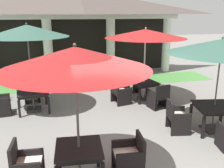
{
  "coord_description": "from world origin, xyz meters",
  "views": [
    {
      "loc": [
        -1.53,
        -4.66,
        3.26
      ],
      "look_at": [
        0.3,
        2.72,
        1.08
      ],
      "focal_mm": 40.25,
      "sensor_mm": 36.0,
      "label": 1
    }
  ],
  "objects_px": {
    "patio_umbrella_near_foreground": "(27,31)",
    "patio_table_mid_right": "(214,109)",
    "patio_chair_far_back_east": "(129,157)",
    "patio_table_far_back": "(79,152)",
    "patio_chair_near_foreground_west": "(0,103)",
    "patio_umbrella_mid_right": "(222,47)",
    "patio_chair_mid_right_west": "(177,117)",
    "patio_chair_mid_left_north": "(131,83)",
    "patio_chair_mid_left_south": "(159,97)",
    "patio_chair_near_foreground_north": "(32,91)",
    "terracotta_urn": "(68,88)",
    "patio_table_near_foreground": "(33,94)",
    "patio_chair_mid_left_west": "(120,93)",
    "patio_chair_far_back_west": "(26,167)",
    "patio_umbrella_mid_left": "(145,34)",
    "patio_umbrella_far_back": "(75,59)",
    "patio_table_mid_left": "(144,84)"
  },
  "relations": [
    {
      "from": "patio_chair_near_foreground_north",
      "to": "patio_table_far_back",
      "type": "height_order",
      "value": "patio_chair_near_foreground_north"
    },
    {
      "from": "patio_chair_far_back_west",
      "to": "patio_chair_mid_right_west",
      "type": "bearing_deg",
      "value": 115.14
    },
    {
      "from": "patio_chair_near_foreground_west",
      "to": "patio_umbrella_mid_left",
      "type": "bearing_deg",
      "value": 87.02
    },
    {
      "from": "patio_umbrella_mid_right",
      "to": "patio_chair_far_back_west",
      "type": "xyz_separation_m",
      "value": [
        -4.96,
        -1.25,
        -1.97
      ]
    },
    {
      "from": "patio_chair_near_foreground_north",
      "to": "patio_table_mid_right",
      "type": "distance_m",
      "value": 6.4
    },
    {
      "from": "patio_table_mid_left",
      "to": "terracotta_urn",
      "type": "xyz_separation_m",
      "value": [
        -2.76,
        1.6,
        -0.42
      ]
    },
    {
      "from": "patio_table_mid_left",
      "to": "patio_table_mid_right",
      "type": "relative_size",
      "value": 0.9
    },
    {
      "from": "patio_chair_near_foreground_north",
      "to": "patio_chair_mid_left_south",
      "type": "height_order",
      "value": "patio_chair_mid_left_south"
    },
    {
      "from": "patio_umbrella_near_foreground",
      "to": "patio_umbrella_mid_right",
      "type": "height_order",
      "value": "patio_umbrella_near_foreground"
    },
    {
      "from": "patio_chair_mid_left_south",
      "to": "patio_chair_mid_left_north",
      "type": "distance_m",
      "value": 2.01
    },
    {
      "from": "patio_umbrella_near_foreground",
      "to": "patio_table_mid_right",
      "type": "relative_size",
      "value": 2.48
    },
    {
      "from": "patio_chair_far_back_east",
      "to": "patio_umbrella_far_back",
      "type": "bearing_deg",
      "value": 90.0
    },
    {
      "from": "patio_chair_near_foreground_west",
      "to": "patio_table_far_back",
      "type": "height_order",
      "value": "patio_chair_near_foreground_west"
    },
    {
      "from": "patio_umbrella_mid_left",
      "to": "patio_umbrella_mid_right",
      "type": "bearing_deg",
      "value": -71.7
    },
    {
      "from": "patio_umbrella_near_foreground",
      "to": "patio_umbrella_mid_right",
      "type": "distance_m",
      "value": 5.76
    },
    {
      "from": "patio_table_mid_left",
      "to": "patio_umbrella_far_back",
      "type": "xyz_separation_m",
      "value": [
        -2.97,
        -4.29,
        1.86
      ]
    },
    {
      "from": "patio_chair_mid_left_north",
      "to": "patio_chair_mid_right_west",
      "type": "relative_size",
      "value": 0.95
    },
    {
      "from": "patio_chair_mid_left_north",
      "to": "patio_chair_far_back_east",
      "type": "relative_size",
      "value": 0.96
    },
    {
      "from": "patio_chair_mid_left_west",
      "to": "patio_chair_far_back_east",
      "type": "bearing_deg",
      "value": -23.89
    },
    {
      "from": "patio_umbrella_near_foreground",
      "to": "patio_chair_far_back_west",
      "type": "relative_size",
      "value": 3.17
    },
    {
      "from": "patio_chair_mid_left_west",
      "to": "patio_chair_mid_right_west",
      "type": "relative_size",
      "value": 0.97
    },
    {
      "from": "patio_chair_mid_left_west",
      "to": "patio_chair_far_back_west",
      "type": "xyz_separation_m",
      "value": [
        -2.99,
        -4.02,
        0.01
      ]
    },
    {
      "from": "patio_umbrella_near_foreground",
      "to": "patio_table_near_foreground",
      "type": "bearing_deg",
      "value": -18.43
    },
    {
      "from": "patio_chair_mid_left_west",
      "to": "patio_chair_mid_right_west",
      "type": "xyz_separation_m",
      "value": [
        0.94,
        -2.57,
        0.01
      ]
    },
    {
      "from": "patio_umbrella_near_foreground",
      "to": "patio_table_far_back",
      "type": "height_order",
      "value": "patio_umbrella_near_foreground"
    },
    {
      "from": "patio_table_far_back",
      "to": "patio_table_mid_right",
      "type": "bearing_deg",
      "value": 18.67
    },
    {
      "from": "patio_umbrella_near_foreground",
      "to": "patio_table_mid_left",
      "type": "xyz_separation_m",
      "value": [
        4.06,
        0.18,
        -2.06
      ]
    },
    {
      "from": "patio_table_mid_left",
      "to": "patio_chair_mid_right_west",
      "type": "height_order",
      "value": "patio_chair_mid_right_west"
    },
    {
      "from": "patio_chair_near_foreground_north",
      "to": "patio_chair_near_foreground_west",
      "type": "xyz_separation_m",
      "value": [
        -0.92,
        -1.14,
        -0.0
      ]
    },
    {
      "from": "patio_table_near_foreground",
      "to": "patio_umbrella_mid_left",
      "type": "distance_m",
      "value": 4.48
    },
    {
      "from": "patio_chair_near_foreground_west",
      "to": "patio_umbrella_mid_right",
      "type": "distance_m",
      "value": 6.92
    },
    {
      "from": "patio_chair_mid_left_south",
      "to": "patio_chair_far_back_east",
      "type": "height_order",
      "value": "patio_chair_mid_left_south"
    },
    {
      "from": "patio_chair_far_back_east",
      "to": "patio_table_far_back",
      "type": "bearing_deg",
      "value": 90.0
    },
    {
      "from": "patio_umbrella_near_foreground",
      "to": "patio_chair_near_foreground_west",
      "type": "relative_size",
      "value": 3.36
    },
    {
      "from": "patio_chair_far_back_east",
      "to": "patio_table_mid_right",
      "type": "bearing_deg",
      "value": -59.35
    },
    {
      "from": "patio_umbrella_near_foreground",
      "to": "patio_chair_near_foreground_west",
      "type": "xyz_separation_m",
      "value": [
        -1.03,
        -0.11,
        -2.27
      ]
    },
    {
      "from": "patio_chair_mid_left_north",
      "to": "patio_chair_mid_right_west",
      "type": "height_order",
      "value": "patio_chair_mid_right_west"
    },
    {
      "from": "patio_umbrella_near_foreground",
      "to": "patio_chair_mid_right_west",
      "type": "distance_m",
      "value": 5.27
    },
    {
      "from": "patio_chair_mid_left_west",
      "to": "patio_chair_far_back_west",
      "type": "height_order",
      "value": "patio_chair_far_back_west"
    },
    {
      "from": "patio_umbrella_mid_right",
      "to": "terracotta_urn",
      "type": "relative_size",
      "value": 6.31
    },
    {
      "from": "patio_umbrella_mid_left",
      "to": "patio_table_far_back",
      "type": "distance_m",
      "value": 5.54
    },
    {
      "from": "patio_umbrella_mid_right",
      "to": "patio_table_far_back",
      "type": "bearing_deg",
      "value": -161.33
    },
    {
      "from": "patio_chair_far_back_west",
      "to": "patio_chair_far_back_east",
      "type": "height_order",
      "value": "patio_chair_far_back_west"
    },
    {
      "from": "patio_umbrella_near_foreground",
      "to": "patio_table_mid_left",
      "type": "bearing_deg",
      "value": 2.51
    },
    {
      "from": "patio_table_near_foreground",
      "to": "patio_chair_mid_left_west",
      "type": "xyz_separation_m",
      "value": [
        3.07,
        -0.01,
        -0.21
      ]
    },
    {
      "from": "patio_umbrella_mid_left",
      "to": "patio_chair_mid_left_west",
      "type": "distance_m",
      "value": 2.33
    },
    {
      "from": "patio_table_mid_right",
      "to": "patio_table_far_back",
      "type": "height_order",
      "value": "patio_table_mid_right"
    },
    {
      "from": "patio_table_mid_left",
      "to": "patio_chair_near_foreground_west",
      "type": "bearing_deg",
      "value": -176.73
    },
    {
      "from": "patio_chair_near_foreground_north",
      "to": "patio_table_mid_left",
      "type": "bearing_deg",
      "value": 162.25
    },
    {
      "from": "patio_chair_near_foreground_north",
      "to": "terracotta_urn",
      "type": "xyz_separation_m",
      "value": [
        1.41,
        0.75,
        -0.21
      ]
    }
  ]
}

